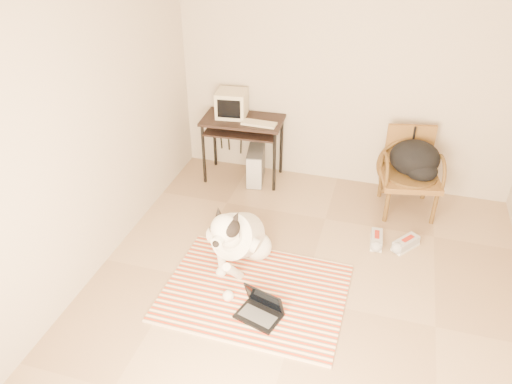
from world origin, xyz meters
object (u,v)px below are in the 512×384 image
at_px(laptop, 261,309).
at_px(rattan_chair, 410,171).
at_px(computer_desk, 242,128).
at_px(pc_tower, 256,166).
at_px(crt_monitor, 232,104).
at_px(backpack, 416,160).
at_px(dog, 238,238).

height_order(laptop, rattan_chair, rattan_chair).
bearing_deg(computer_desk, pc_tower, -9.56).
bearing_deg(computer_desk, rattan_chair, -3.17).
bearing_deg(crt_monitor, pc_tower, -16.41).
relative_size(crt_monitor, backpack, 0.70).
bearing_deg(pc_tower, rattan_chair, -2.55).
height_order(crt_monitor, pc_tower, crt_monitor).
distance_m(computer_desk, pc_tower, 0.51).
relative_size(computer_desk, crt_monitor, 2.59).
xyz_separation_m(computer_desk, backpack, (2.04, -0.11, -0.07)).
bearing_deg(rattan_chair, laptop, -118.15).
distance_m(laptop, pc_tower, 2.31).
bearing_deg(crt_monitor, rattan_chair, -4.72).
relative_size(dog, backpack, 2.10).
relative_size(dog, laptop, 2.65).
xyz_separation_m(laptop, backpack, (1.18, 2.12, 0.54)).
xyz_separation_m(crt_monitor, rattan_chair, (2.15, -0.18, -0.49)).
distance_m(crt_monitor, pc_tower, 0.82).
distance_m(dog, pc_tower, 1.63).
height_order(computer_desk, pc_tower, computer_desk).
distance_m(crt_monitor, rattan_chair, 2.21).
bearing_deg(dog, computer_desk, 106.01).
bearing_deg(backpack, pc_tower, 177.57).
height_order(computer_desk, crt_monitor, crt_monitor).
relative_size(laptop, crt_monitor, 1.13).
xyz_separation_m(computer_desk, rattan_chair, (2.00, -0.11, -0.22)).
bearing_deg(pc_tower, crt_monitor, 163.59).
relative_size(crt_monitor, rattan_chair, 0.41).
distance_m(dog, crt_monitor, 1.91).
height_order(crt_monitor, backpack, crt_monitor).
relative_size(pc_tower, rattan_chair, 0.52).
relative_size(dog, computer_desk, 1.16).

